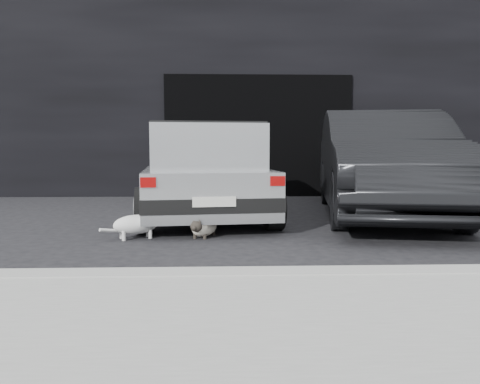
{
  "coord_description": "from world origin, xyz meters",
  "views": [
    {
      "loc": [
        0.25,
        -6.11,
        1.06
      ],
      "look_at": [
        0.45,
        -0.53,
        0.53
      ],
      "focal_mm": 35.0,
      "sensor_mm": 36.0,
      "label": 1
    }
  ],
  "objects_px": {
    "silver_hatchback": "(203,167)",
    "cat_white": "(139,223)",
    "second_car": "(383,163)",
    "cat_siamese": "(203,228)"
  },
  "relations": [
    {
      "from": "silver_hatchback",
      "to": "cat_siamese",
      "type": "xyz_separation_m",
      "value": [
        0.06,
        -1.62,
        -0.65
      ]
    },
    {
      "from": "second_car",
      "to": "cat_siamese",
      "type": "xyz_separation_m",
      "value": [
        -2.71,
        -1.68,
        -0.71
      ]
    },
    {
      "from": "cat_siamese",
      "to": "cat_white",
      "type": "bearing_deg",
      "value": 21.85
    },
    {
      "from": "second_car",
      "to": "cat_white",
      "type": "relative_size",
      "value": 6.99
    },
    {
      "from": "silver_hatchback",
      "to": "cat_white",
      "type": "height_order",
      "value": "silver_hatchback"
    },
    {
      "from": "silver_hatchback",
      "to": "cat_white",
      "type": "relative_size",
      "value": 5.53
    },
    {
      "from": "silver_hatchback",
      "to": "second_car",
      "type": "relative_size",
      "value": 0.79
    },
    {
      "from": "silver_hatchback",
      "to": "second_car",
      "type": "height_order",
      "value": "second_car"
    },
    {
      "from": "second_car",
      "to": "cat_siamese",
      "type": "distance_m",
      "value": 3.27
    },
    {
      "from": "second_car",
      "to": "silver_hatchback",
      "type": "bearing_deg",
      "value": -169.22
    }
  ]
}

